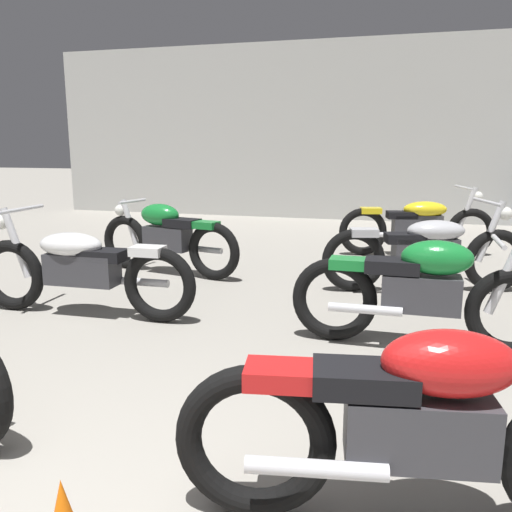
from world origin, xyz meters
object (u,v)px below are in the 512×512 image
at_px(motorcycle_left_row_2, 167,236).
at_px(motorcycle_right_row_2, 426,250).
at_px(motorcycle_right_row_3, 418,224).
at_px(motorcycle_right_row_0, 421,423).
at_px(motorcycle_right_row_1, 422,290).
at_px(motorcycle_left_row_1, 81,267).

xyz_separation_m(motorcycle_left_row_2, motorcycle_right_row_2, (2.98, 0.00, -0.01)).
bearing_deg(motorcycle_left_row_2, motorcycle_right_row_3, 33.72).
distance_m(motorcycle_left_row_2, motorcycle_right_row_0, 4.72).
distance_m(motorcycle_right_row_0, motorcycle_right_row_1, 2.05).
bearing_deg(motorcycle_left_row_1, motorcycle_right_row_0, -35.42).
relative_size(motorcycle_left_row_2, motorcycle_right_row_2, 0.92).
distance_m(motorcycle_left_row_1, motorcycle_right_row_0, 3.56).
height_order(motorcycle_left_row_2, motorcycle_right_row_2, motorcycle_right_row_2).
relative_size(motorcycle_left_row_1, motorcycle_left_row_2, 1.11).
height_order(motorcycle_left_row_2, motorcycle_right_row_0, same).
bearing_deg(motorcycle_right_row_3, motorcycle_left_row_1, -129.14).
xyz_separation_m(motorcycle_left_row_2, motorcycle_right_row_1, (2.90, -1.71, 0.00)).
bearing_deg(motorcycle_right_row_2, motorcycle_left_row_2, -179.96).
relative_size(motorcycle_left_row_2, motorcycle_right_row_1, 0.99).
bearing_deg(motorcycle_right_row_1, motorcycle_right_row_0, -91.38).
xyz_separation_m(motorcycle_right_row_1, motorcycle_right_row_2, (0.08, 1.71, -0.01)).
bearing_deg(motorcycle_right_row_1, motorcycle_right_row_3, 89.60).
bearing_deg(motorcycle_right_row_1, motorcycle_left_row_1, 179.82).
bearing_deg(motorcycle_right_row_2, motorcycle_right_row_1, -92.70).
bearing_deg(motorcycle_right_row_3, motorcycle_right_row_2, -88.37).
bearing_deg(motorcycle_right_row_3, motorcycle_right_row_1, -90.40).
height_order(motorcycle_right_row_2, motorcycle_right_row_3, same).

